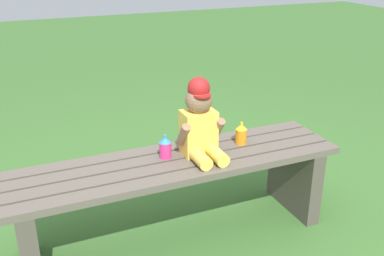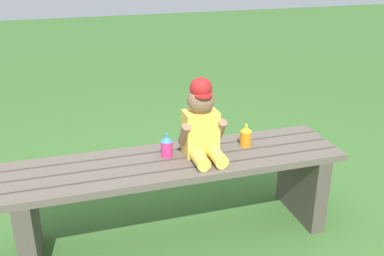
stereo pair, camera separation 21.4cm
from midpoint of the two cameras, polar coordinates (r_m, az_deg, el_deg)
ground_plane at (r=2.48m, az=0.63°, el=-13.60°), size 16.00×16.00×0.00m
park_bench at (r=2.31m, az=0.66°, el=-7.27°), size 1.71×0.42×0.46m
child_figure at (r=2.22m, az=4.03°, el=0.62°), size 0.23×0.27×0.40m
sippy_cup_left at (r=2.24m, az=-0.54°, el=-2.35°), size 0.06×0.06×0.12m
sippy_cup_right at (r=2.39m, az=9.45°, el=-1.04°), size 0.06×0.06×0.12m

